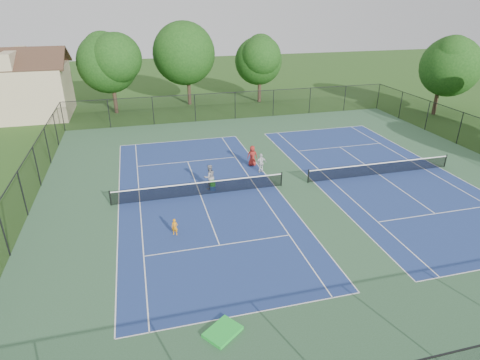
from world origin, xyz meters
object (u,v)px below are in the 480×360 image
object	(u,v)px
tree_back_a	(110,60)
clapboard_house	(21,90)
child_player	(175,227)
ball_hopper	(212,183)
tree_back_b	(187,51)
bystander_a	(261,163)
instructor	(209,177)
ball_crate	(213,188)
bystander_c	(252,156)
tree_side_e	(444,63)
tree_back_c	(260,59)

from	to	relation	value
tree_back_a	clapboard_house	distance (m)	10.47
child_player	ball_hopper	distance (m)	6.16
tree_back_b	ball_hopper	size ratio (longest dim) A/B	24.15
tree_back_a	bystander_a	bearing A→B (deg)	-62.04
child_player	ball_hopper	bearing A→B (deg)	80.08
clapboard_house	instructor	size ratio (longest dim) A/B	5.95
clapboard_house	child_player	bearing A→B (deg)	-65.13
child_player	ball_crate	bearing A→B (deg)	80.08
instructor	ball_crate	distance (m)	0.83
bystander_a	child_player	bearing A→B (deg)	36.26
tree_back_a	instructor	xyz separation A→B (m)	(6.84, -23.10, -5.13)
child_player	tree_back_a	bearing A→B (deg)	119.22
bystander_c	ball_crate	xyz separation A→B (m)	(-4.01, -3.67, -0.69)
tree_back_a	child_player	distance (m)	29.43
instructor	ball_crate	bearing A→B (deg)	98.13
tree_side_e	bystander_a	xyz separation A→B (m)	(-24.73, -11.24, -5.04)
bystander_a	clapboard_house	bearing A→B (deg)	-54.62
ball_hopper	bystander_a	bearing A→B (deg)	26.95
instructor	tree_back_a	bearing A→B (deg)	-90.66
tree_side_e	instructor	bearing A→B (deg)	-155.81
tree_back_c	clapboard_house	bearing A→B (deg)	-180.00
tree_back_c	tree_side_e	world-z (taller)	tree_side_e
tree_side_e	ball_hopper	distance (m)	32.40
tree_back_c	child_player	size ratio (longest dim) A/B	8.25
bystander_a	bystander_c	bearing A→B (deg)	-87.64
tree_back_c	bystander_a	xyz separation A→B (m)	(-6.73, -22.24, -4.71)
tree_back_a	clapboard_house	bearing A→B (deg)	174.29
tree_back_b	tree_side_e	size ratio (longest dim) A/B	1.13
tree_back_a	tree_back_b	xyz separation A→B (m)	(9.00, 2.00, 0.56)
tree_back_a	bystander_c	size ratio (longest dim) A/B	5.42
tree_back_a	tree_back_b	bearing A→B (deg)	12.53
child_player	bystander_c	distance (m)	11.49
tree_back_a	bystander_a	size ratio (longest dim) A/B	5.92
child_player	ball_crate	xyz separation A→B (m)	(3.24, 5.24, -0.35)
instructor	bystander_a	xyz separation A→B (m)	(4.43, 1.87, -0.13)
tree_back_a	ball_crate	world-z (taller)	tree_back_a
bystander_c	tree_back_b	bearing A→B (deg)	-73.44
tree_back_c	bystander_c	size ratio (longest dim) A/B	4.97
ball_crate	ball_hopper	size ratio (longest dim) A/B	0.90
child_player	bystander_a	world-z (taller)	bystander_a
clapboard_house	bystander_c	world-z (taller)	clapboard_house
tree_back_c	tree_back_b	bearing A→B (deg)	173.66
clapboard_house	tree_back_c	bearing A→B (deg)	0.00
bystander_a	ball_crate	world-z (taller)	bystander_a
tree_back_a	bystander_c	distance (m)	23.19
tree_back_a	tree_back_c	distance (m)	18.04
tree_back_c	ball_hopper	bearing A→B (deg)	-114.29
instructor	clapboard_house	bearing A→B (deg)	-72.21
child_player	tree_back_c	bearing A→B (deg)	86.10
child_player	instructor	xyz separation A→B (m)	(3.09, 5.56, 0.40)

